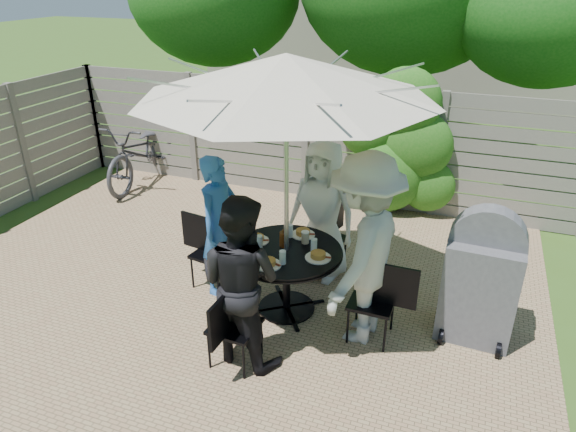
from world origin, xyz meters
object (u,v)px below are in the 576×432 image
at_px(patio_table, 286,268).
at_px(umbrella, 286,76).
at_px(person_left, 220,226).
at_px(person_front, 240,281).
at_px(person_back, 322,211).
at_px(plate_back, 303,233).
at_px(chair_back, 326,251).
at_px(coffee_cup, 305,238).
at_px(chair_left, 213,266).
at_px(glass_back, 290,231).
at_px(glass_right, 314,245).
at_px(bicycle, 142,152).
at_px(plate_left, 257,239).
at_px(chair_front, 235,341).
at_px(person_right, 364,251).
at_px(glass_front, 283,257).
at_px(chair_right, 372,316).
at_px(glass_left, 259,242).
at_px(plate_right, 318,256).
at_px(bbq_grill, 480,280).
at_px(plate_front, 268,263).
at_px(syrup_jug, 284,239).

height_order(patio_table, umbrella, umbrella).
distance_m(person_left, person_front, 1.17).
relative_size(person_back, plate_back, 6.43).
xyz_separation_m(chair_back, coffee_cup, (-0.02, -0.75, 0.55)).
relative_size(chair_left, glass_back, 6.19).
bearing_deg(coffee_cup, glass_right, -44.70).
bearing_deg(bicycle, plate_left, -43.66).
xyz_separation_m(chair_back, plate_left, (-0.51, -0.90, 0.51)).
bearing_deg(bicycle, chair_front, -51.40).
xyz_separation_m(person_back, glass_back, (-0.19, -0.55, -0.02)).
bearing_deg(person_right, person_left, -90.00).
bearing_deg(chair_front, chair_left, 39.15).
bearing_deg(chair_left, umbrella, 0.22).
distance_m(plate_back, glass_front, 0.63).
height_order(chair_right, glass_left, glass_left).
bearing_deg(person_back, patio_table, -90.00).
xyz_separation_m(chair_front, person_right, (0.97, 0.82, 0.70)).
relative_size(umbrella, chair_back, 3.70).
bearing_deg(plate_right, bbq_grill, 11.96).
bearing_deg(glass_right, coffee_cup, 135.30).
bearing_deg(plate_left, glass_left, -55.16).
bearing_deg(plate_front, bicycle, 140.12).
xyz_separation_m(umbrella, plate_right, (0.36, -0.06, -1.71)).
relative_size(person_left, glass_right, 11.49).
height_order(umbrella, chair_right, umbrella).
bearing_deg(glass_front, plate_right, 36.60).
bearing_deg(patio_table, coffee_cup, 56.65).
distance_m(umbrella, bbq_grill, 2.65).
xyz_separation_m(chair_right, coffee_cup, (-0.82, 0.35, 0.54)).
relative_size(glass_left, coffee_cup, 1.17).
bearing_deg(person_right, chair_left, -90.00).
relative_size(chair_right, bbq_grill, 0.62).
height_order(umbrella, chair_front, umbrella).
bearing_deg(coffee_cup, syrup_jug, -142.17).
bearing_deg(patio_table, person_back, 81.09).
distance_m(patio_table, glass_back, 0.41).
height_order(plate_front, plate_right, same).
relative_size(person_left, person_front, 0.97).
xyz_separation_m(syrup_jug, bbq_grill, (1.94, 0.21, -0.19)).
distance_m(chair_front, glass_left, 1.06).
distance_m(person_left, syrup_jug, 0.77).
bearing_deg(umbrella, chair_right, -8.79).
bearing_deg(coffee_cup, person_back, 90.40).
bearing_deg(syrup_jug, plate_right, -15.69).
bearing_deg(chair_right, bicycle, -30.15).
distance_m(chair_right, glass_back, 1.23).
distance_m(umbrella, chair_front, 2.43).
bearing_deg(plate_left, glass_front, -38.09).
distance_m(patio_table, person_right, 0.94).
bearing_deg(bbq_grill, glass_front, -161.51).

